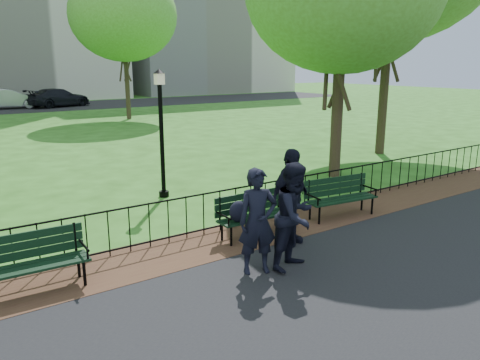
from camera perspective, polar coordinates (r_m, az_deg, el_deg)
ground at (r=8.40m, az=3.84°, el=-10.38°), size 120.00×120.00×0.00m
dirt_strip at (r=9.51m, az=-1.83°, el=-7.25°), size 60.00×1.60×0.01m
iron_fence at (r=9.75m, az=-3.45°, el=-3.70°), size 24.06×0.06×1.00m
park_bench_main at (r=9.41m, az=0.95°, el=-3.71°), size 1.72×0.56×0.97m
park_bench_left_a at (r=7.97m, az=-24.61°, el=-8.53°), size 1.81×0.62×1.01m
park_bench_right_a at (r=11.02m, az=12.02°, el=-1.53°), size 1.81×0.76×1.00m
lamppost at (r=12.33m, az=-9.57°, el=6.14°), size 0.30×0.30×3.33m
tree_far_e at (r=31.09m, az=-14.04°, el=18.89°), size 6.53×6.53×9.11m
person_left at (r=7.81m, az=2.16°, el=-5.06°), size 0.77×0.64×1.80m
person_mid at (r=8.04m, az=6.76°, el=-4.36°), size 1.00×0.72×1.86m
person_right at (r=9.09m, az=6.10°, el=-2.07°), size 1.19×0.71×1.89m
sedan_silver at (r=41.49m, az=-26.35°, el=8.86°), size 4.73×1.85×1.53m
sedan_dark at (r=41.70m, az=-21.22°, el=9.35°), size 5.52×3.57×1.49m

